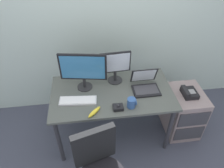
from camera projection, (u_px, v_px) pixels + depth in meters
ground_plane at (112, 132)px, 2.96m from camera, size 8.00×8.00×0.00m
back_wall at (104, 14)px, 2.63m from camera, size 6.00×0.10×2.80m
desk at (112, 97)px, 2.53m from camera, size 1.42×0.78×0.75m
file_cabinet at (183, 112)px, 2.82m from camera, size 0.42×0.53×0.64m
desk_phone at (189, 93)px, 2.58m from camera, size 0.17×0.20×0.09m
monitor_main at (83, 69)px, 2.37m from camera, size 0.53×0.18×0.46m
monitor_side at (115, 65)px, 2.49m from camera, size 0.37×0.18×0.40m
keyboard at (78, 101)px, 2.34m from camera, size 0.42×0.17×0.03m
laptop at (145, 85)px, 2.50m from camera, size 0.31×0.30×0.23m
trackball_mouse at (118, 107)px, 2.25m from camera, size 0.11×0.09×0.07m
coffee_mug at (132, 103)px, 2.26m from camera, size 0.10×0.09×0.11m
banana at (94, 112)px, 2.21m from camera, size 0.16×0.17×0.04m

